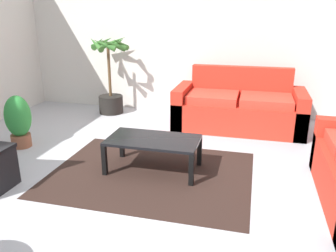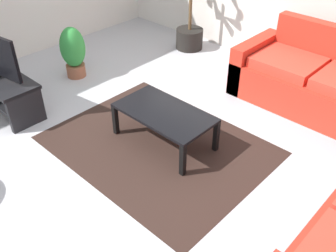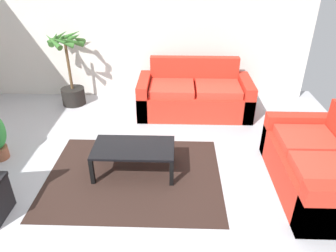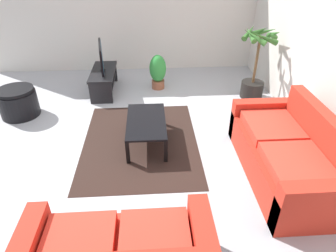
{
  "view_description": "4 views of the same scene",
  "coord_description": "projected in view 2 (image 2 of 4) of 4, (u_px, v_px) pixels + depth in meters",
  "views": [
    {
      "loc": [
        1.1,
        -2.88,
        1.73
      ],
      "look_at": [
        0.18,
        0.7,
        0.48
      ],
      "focal_mm": 36.55,
      "sensor_mm": 36.0,
      "label": 1
    },
    {
      "loc": [
        2.29,
        -1.8,
        2.49
      ],
      "look_at": [
        0.31,
        0.31,
        0.43
      ],
      "focal_mm": 40.52,
      "sensor_mm": 36.0,
      "label": 2
    },
    {
      "loc": [
        0.6,
        -2.73,
        2.51
      ],
      "look_at": [
        0.49,
        0.62,
        0.63
      ],
      "focal_mm": 33.33,
      "sensor_mm": 36.0,
      "label": 3
    },
    {
      "loc": [
        3.73,
        0.6,
        2.59
      ],
      "look_at": [
        0.5,
        0.81,
        0.55
      ],
      "focal_mm": 31.5,
      "sensor_mm": 36.0,
      "label": 4
    }
  ],
  "objects": [
    {
      "name": "tv_stand",
      "position": [
        2.0,
        88.0,
        4.42
      ],
      "size": [
        1.1,
        0.45,
        0.44
      ],
      "color": "black",
      "rests_on": "ground"
    },
    {
      "name": "potted_palm",
      "position": [
        191.0,
        13.0,
        5.72
      ],
      "size": [
        0.69,
        0.68,
        1.35
      ],
      "color": "black",
      "rests_on": "ground"
    },
    {
      "name": "ground_plane",
      "position": [
        124.0,
        162.0,
        3.79
      ],
      "size": [
        6.6,
        6.6,
        0.0
      ],
      "primitive_type": "plane",
      "color": "#B2B2B7"
    },
    {
      "name": "coffee_table",
      "position": [
        164.0,
        115.0,
        3.87
      ],
      "size": [
        1.02,
        0.56,
        0.38
      ],
      "color": "black",
      "rests_on": "ground"
    },
    {
      "name": "area_rug",
      "position": [
        158.0,
        145.0,
        4.0
      ],
      "size": [
        2.2,
        1.7,
        0.01
      ],
      "primitive_type": "cube",
      "color": "black",
      "rests_on": "ground"
    },
    {
      "name": "potted_plant_small",
      "position": [
        73.0,
        51.0,
        5.06
      ],
      "size": [
        0.33,
        0.33,
        0.7
      ],
      "color": "brown",
      "rests_on": "ground"
    },
    {
      "name": "couch_main",
      "position": [
        319.0,
        84.0,
        4.47
      ],
      "size": [
        1.93,
        0.9,
        0.9
      ],
      "color": "red",
      "rests_on": "ground"
    }
  ]
}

